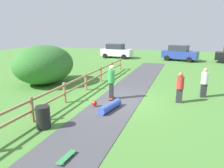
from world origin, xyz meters
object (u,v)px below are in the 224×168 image
at_px(trash_bin, 43,117).
at_px(skater_fallen, 109,106).
at_px(bystander_red, 180,86).
at_px(parked_car_blue, 180,53).
at_px(skater_riding, 111,80).
at_px(skateboard_loose, 66,157).
at_px(bush_large, 44,65).
at_px(bystander_white, 204,81).
at_px(parked_car_white, 116,51).

bearing_deg(trash_bin, skater_fallen, 55.70).
xyz_separation_m(trash_bin, bystander_red, (4.96, 4.89, 0.45)).
relative_size(trash_bin, parked_car_blue, 0.20).
bearing_deg(skater_riding, bystander_red, 10.14).
bearing_deg(skateboard_loose, skater_fallen, 92.06).
height_order(bush_large, bystander_white, bush_large).
height_order(bystander_red, parked_car_blue, parked_car_blue).
xyz_separation_m(skateboard_loose, bystander_white, (4.29, 7.90, 0.85)).
xyz_separation_m(skater_fallen, bystander_red, (3.16, 2.25, 0.70)).
distance_m(skater_fallen, skateboard_loose, 4.22).
xyz_separation_m(skater_fallen, bystander_white, (4.44, 3.68, 0.74)).
relative_size(skater_fallen, bystander_white, 0.97).
relative_size(skater_fallen, parked_car_white, 0.38).
bearing_deg(bystander_white, bystander_red, -131.96).
bearing_deg(trash_bin, bystander_white, 45.36).
xyz_separation_m(bystander_red, parked_car_white, (-8.78, 16.44, 0.06)).
distance_m(trash_bin, skateboard_loose, 2.54).
bearing_deg(skater_fallen, bystander_red, 35.51).
xyz_separation_m(trash_bin, bystander_white, (6.24, 6.32, 0.49)).
xyz_separation_m(skateboard_loose, bystander_red, (3.00, 6.47, 0.82)).
distance_m(skater_fallen, bystander_white, 5.81).
xyz_separation_m(bush_large, trash_bin, (4.35, -6.13, -0.92)).
bearing_deg(parked_car_blue, skater_fallen, -98.03).
xyz_separation_m(skateboard_loose, parked_car_white, (-5.77, 22.91, 0.87)).
xyz_separation_m(bystander_red, parked_car_blue, (-0.52, 16.45, 0.06)).
height_order(bush_large, bystander_red, bush_large).
bearing_deg(parked_car_white, skater_fallen, -73.26).
height_order(skater_riding, bystander_white, skater_riding).
relative_size(skateboard_loose, bystander_white, 0.48).
bearing_deg(parked_car_blue, bystander_red, -88.20).
distance_m(skater_riding, skateboard_loose, 5.94).
height_order(bystander_white, bystander_red, bystander_white).
height_order(bush_large, parked_car_blue, bush_large).
bearing_deg(skater_riding, bystander_white, 23.00).
relative_size(skateboard_loose, parked_car_blue, 0.18).
bearing_deg(skateboard_loose, bush_large, 129.26).
bearing_deg(parked_car_white, parked_car_blue, 0.06).
bearing_deg(bystander_red, parked_car_blue, 91.80).
bearing_deg(bystander_red, skateboard_loose, -114.91).
bearing_deg(skater_riding, bush_large, 161.81).
bearing_deg(skateboard_loose, trash_bin, 141.05).
relative_size(trash_bin, parked_car_white, 0.21).
bearing_deg(bystander_red, skater_riding, -169.86).
relative_size(bystander_white, bystander_red, 1.03).
height_order(skater_fallen, parked_car_blue, parked_car_blue).
relative_size(bystander_white, parked_car_white, 0.40).
bearing_deg(skater_fallen, parked_car_blue, 81.97).
xyz_separation_m(skater_riding, bystander_white, (4.88, 2.07, -0.16)).
distance_m(trash_bin, skater_riding, 4.51).
bearing_deg(trash_bin, parked_car_white, 100.15).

